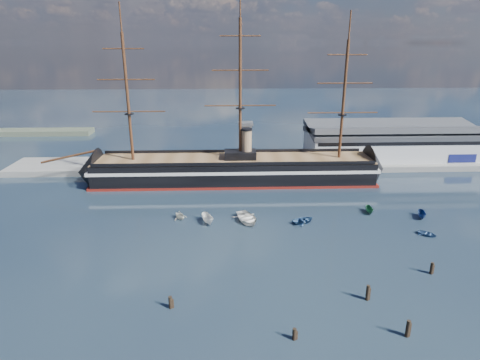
{
  "coord_description": "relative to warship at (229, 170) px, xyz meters",
  "views": [
    {
      "loc": [
        -4.68,
        -63.56,
        42.77
      ],
      "look_at": [
        -0.53,
        35.0,
        9.0
      ],
      "focal_mm": 30.0,
      "sensor_mm": 36.0,
      "label": 1
    }
  ],
  "objects": [
    {
      "name": "ground",
      "position": [
        3.14,
        -20.0,
        -4.04
      ],
      "size": [
        600.0,
        600.0,
        0.0
      ],
      "primitive_type": "plane",
      "color": "#152032",
      "rests_on": "ground"
    },
    {
      "name": "quay",
      "position": [
        13.14,
        16.0,
        -4.04
      ],
      "size": [
        180.0,
        18.0,
        2.0
      ],
      "primitive_type": "cube",
      "color": "slate",
      "rests_on": "ground"
    },
    {
      "name": "warehouse",
      "position": [
        61.14,
        20.0,
        3.95
      ],
      "size": [
        63.0,
        21.0,
        11.6
      ],
      "color": "#B7BABC",
      "rests_on": "ground"
    },
    {
      "name": "quay_tower",
      "position": [
        6.14,
        13.0,
        5.72
      ],
      "size": [
        5.0,
        5.0,
        15.0
      ],
      "color": "silver",
      "rests_on": "ground"
    },
    {
      "name": "warship",
      "position": [
        0.0,
        0.0,
        0.0
      ],
      "size": [
        112.92,
        16.75,
        53.94
      ],
      "rotation": [
        0.0,
        0.0,
        -0.01
      ],
      "color": "black",
      "rests_on": "ground"
    },
    {
      "name": "motorboat_a",
      "position": [
        -5.77,
        -31.81,
        -4.04
      ],
      "size": [
        7.25,
        4.63,
        2.72
      ],
      "primitive_type": "imported",
      "rotation": [
        0.0,
        0.0,
        0.34
      ],
      "color": "white",
      "rests_on": "ground"
    },
    {
      "name": "motorboat_b",
      "position": [
        18.29,
        -32.43,
        -4.04
      ],
      "size": [
        2.98,
        3.99,
        1.73
      ],
      "primitive_type": "imported",
      "rotation": [
        0.0,
        0.0,
        2.03
      ],
      "color": "#2C5180",
      "rests_on": "ground"
    },
    {
      "name": "motorboat_c",
      "position": [
        36.9,
        -27.26,
        -4.04
      ],
      "size": [
        5.33,
        2.32,
        2.08
      ],
      "primitive_type": "imported",
      "rotation": [
        0.0,
        0.0,
        -0.08
      ],
      "color": "#215838",
      "rests_on": "ground"
    },
    {
      "name": "motorboat_d",
      "position": [
        -12.98,
        -28.96,
        -4.04
      ],
      "size": [
        6.86,
        6.19,
        2.38
      ],
      "primitive_type": "imported",
      "rotation": [
        0.0,
        0.0,
        0.66
      ],
      "color": "silver",
      "rests_on": "ground"
    },
    {
      "name": "motorboat_e",
      "position": [
        45.87,
        -40.73,
        -4.04
      ],
      "size": [
        2.61,
        2.68,
        1.25
      ],
      "primitive_type": "imported",
      "rotation": [
        0.0,
        0.0,
        0.81
      ],
      "color": "#2F4E7C",
      "rests_on": "ground"
    },
    {
      "name": "motorboat_f",
      "position": [
        49.3,
        -30.95,
        -4.04
      ],
      "size": [
        5.82,
        3.55,
        2.19
      ],
      "primitive_type": "imported",
      "rotation": [
        0.0,
        0.0,
        -0.3
      ],
      "color": "navy",
      "rests_on": "ground"
    },
    {
      "name": "motorboat_g",
      "position": [
        4.14,
        -31.35,
        -4.04
      ],
      "size": [
        6.04,
        3.98,
        2.62
      ],
      "primitive_type": "imported",
      "rotation": [
        0.0,
        0.0,
        0.34
      ],
      "color": "silver",
      "rests_on": "ground"
    },
    {
      "name": "piling_near_left",
      "position": [
        -10.91,
        -65.61,
        -4.04
      ],
      "size": [
        0.64,
        0.64,
        2.98
      ],
      "primitive_type": "cylinder",
      "color": "black",
      "rests_on": "ground"
    },
    {
      "name": "piling_near_mid",
      "position": [
        8.8,
        -74.09,
        -4.04
      ],
      "size": [
        0.64,
        0.64,
        2.65
      ],
      "primitive_type": "cylinder",
      "color": "black",
      "rests_on": "ground"
    },
    {
      "name": "piling_near_right",
      "position": [
        23.28,
        -64.76,
        -4.04
      ],
      "size": [
        0.64,
        0.64,
        3.62
      ],
      "primitive_type": "cylinder",
      "color": "black",
      "rests_on": "ground"
    },
    {
      "name": "piling_far_right",
      "position": [
        38.7,
        -56.95,
        -4.04
      ],
      "size": [
        0.64,
        0.64,
        3.14
      ],
      "primitive_type": "cylinder",
      "color": "black",
      "rests_on": "ground"
    },
    {
      "name": "piling_extra",
      "position": [
        26.23,
        -74.17,
        -4.04
      ],
      "size": [
        0.64,
        0.64,
        3.6
      ],
      "primitive_type": "cylinder",
      "color": "black",
      "rests_on": "ground"
    }
  ]
}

